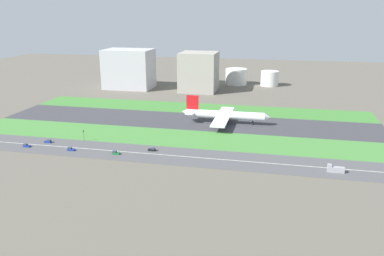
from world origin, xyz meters
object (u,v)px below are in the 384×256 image
at_px(car_1, 71,149).
at_px(fuel_tank_centre, 236,77).
at_px(car_0, 26,146).
at_px(car_3, 116,153).
at_px(car_2, 48,141).
at_px(fuel_tank_east, 270,78).
at_px(traffic_light, 84,135).
at_px(truck_0, 335,169).
at_px(car_4, 152,149).
at_px(terminal_building, 129,69).
at_px(fuel_tank_west, 206,77).
at_px(hangar_building, 199,72).
at_px(airliner, 224,115).

relative_size(car_1, fuel_tank_centre, 0.19).
relative_size(car_0, car_3, 1.00).
xyz_separation_m(car_2, car_1, (21.05, -10.00, 0.00)).
xyz_separation_m(fuel_tank_centre, fuel_tank_east, (36.62, 0.00, -0.70)).
bearing_deg(car_3, traffic_light, -31.86).
distance_m(car_3, fuel_tank_centre, 240.95).
distance_m(car_0, car_3, 57.74).
bearing_deg(truck_0, car_3, 0.00).
xyz_separation_m(car_4, terminal_building, (-84.43, 182.00, 19.35)).
bearing_deg(truck_0, fuel_tank_west, -64.86).
relative_size(traffic_light, fuel_tank_centre, 0.31).
bearing_deg(hangar_building, terminal_building, 180.00).
relative_size(car_2, terminal_building, 0.09).
relative_size(airliner, hangar_building, 1.66).
bearing_deg(car_2, car_3, -11.47).
relative_size(car_3, terminal_building, 0.09).
bearing_deg(terminal_building, truck_0, -45.95).
bearing_deg(car_2, fuel_tank_east, 60.46).
bearing_deg(car_3, car_1, 0.00).
relative_size(car_3, car_1, 1.00).
height_order(traffic_light, fuel_tank_centre, fuel_tank_centre).
bearing_deg(car_2, truck_0, -3.38).
height_order(fuel_tank_west, fuel_tank_centre, fuel_tank_centre).
xyz_separation_m(car_2, traffic_light, (20.34, 7.99, 3.37)).
bearing_deg(truck_0, airliner, -48.61).
xyz_separation_m(airliner, traffic_light, (-80.35, -60.01, -1.94)).
xyz_separation_m(car_3, hangar_building, (9.44, 192.00, 18.66)).
height_order(airliner, fuel_tank_west, airliner).
xyz_separation_m(truck_0, fuel_tank_west, (-111.20, 237.00, 5.33)).
distance_m(traffic_light, fuel_tank_west, 222.27).
height_order(car_2, traffic_light, traffic_light).
bearing_deg(car_4, hangar_building, 92.94).
distance_m(car_2, car_1, 23.31).
bearing_deg(car_1, fuel_tank_east, -114.42).
relative_size(terminal_building, hangar_building, 1.25).
xyz_separation_m(car_2, fuel_tank_east, (128.64, 227.00, 7.12)).
height_order(airliner, fuel_tank_centre, airliner).
xyz_separation_m(car_3, fuel_tank_east, (79.35, 237.00, 7.12)).
relative_size(car_4, car_2, 1.00).
bearing_deg(car_1, fuel_tank_west, -98.91).
height_order(airliner, car_3, airliner).
bearing_deg(truck_0, hangar_building, -60.04).
xyz_separation_m(car_4, traffic_light, (-47.75, 7.99, 3.37)).
bearing_deg(traffic_light, fuel_tank_east, 63.69).
distance_m(airliner, car_3, 93.56).
relative_size(car_4, hangar_building, 0.11).
height_order(traffic_light, fuel_tank_west, fuel_tank_west).
relative_size(car_2, fuel_tank_east, 0.23).
bearing_deg(car_3, fuel_tank_centre, -100.22).
bearing_deg(fuel_tank_centre, hangar_building, -126.50).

